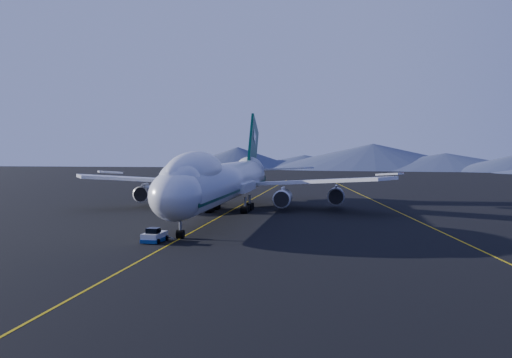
# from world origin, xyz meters

# --- Properties ---
(ground) EXTENTS (500.00, 500.00, 0.00)m
(ground) POSITION_xyz_m (0.00, 0.00, 0.00)
(ground) COLOR black
(ground) RESTS_ON ground
(taxiway_line_main) EXTENTS (0.25, 220.00, 0.01)m
(taxiway_line_main) POSITION_xyz_m (0.00, 0.00, 0.01)
(taxiway_line_main) COLOR #C6A40B
(taxiway_line_main) RESTS_ON ground
(taxiway_line_side) EXTENTS (28.08, 198.09, 0.01)m
(taxiway_line_side) POSITION_xyz_m (30.00, 10.00, 0.01)
(taxiway_line_side) COLOR #C6A40B
(taxiway_line_side) RESTS_ON ground
(boeing_747) EXTENTS (59.62, 72.43, 19.37)m
(boeing_747) POSITION_xyz_m (0.00, 0.03, 5.81)
(boeing_747) COLOR silver
(boeing_747) RESTS_ON ground
(pushback_tug) EXTENTS (2.60, 4.24, 1.79)m
(pushback_tug) POSITION_xyz_m (-2.37, -29.52, 0.56)
(pushback_tug) COLOR silver
(pushback_tug) RESTS_ON ground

